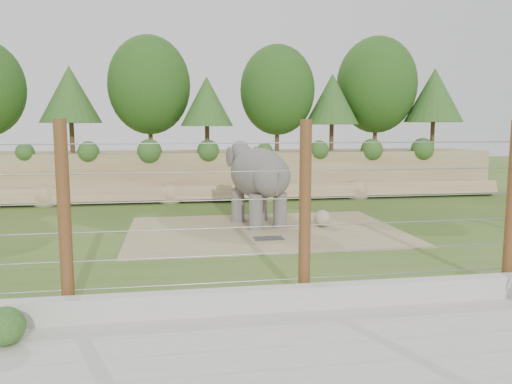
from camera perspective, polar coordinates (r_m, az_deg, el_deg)
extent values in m
plane|color=#36581B|center=(15.63, 1.21, -6.76)|extent=(90.00, 90.00, 0.00)
cube|color=#846A4C|center=(28.15, -3.68, 2.15)|extent=(30.00, 4.00, 2.50)
cube|color=#846A4C|center=(25.98, -3.15, -0.29)|extent=(30.00, 1.37, 1.07)
cylinder|color=#3F2B19|center=(27.89, -20.28, 5.85)|extent=(0.24, 0.24, 1.58)
sphere|color=#1C440F|center=(27.93, -20.48, 10.23)|extent=(3.60, 3.60, 3.60)
cylinder|color=#3F2B19|center=(27.92, -11.97, 6.51)|extent=(0.24, 0.24, 1.92)
sphere|color=#1C440F|center=(28.01, -12.11, 11.86)|extent=(4.40, 4.40, 4.40)
cylinder|color=#3F2B19|center=(26.76, -5.60, 6.04)|extent=(0.24, 0.24, 1.40)
sphere|color=#1C440F|center=(26.78, -5.65, 10.10)|extent=(3.20, 3.20, 3.20)
cylinder|color=#3F2B19|center=(28.30, 2.42, 6.56)|extent=(0.24, 0.24, 1.82)
sphere|color=#1C440F|center=(28.37, 2.45, 11.56)|extent=(4.16, 4.16, 4.16)
cylinder|color=#3F2B19|center=(28.50, 8.62, 6.18)|extent=(0.24, 0.24, 1.50)
sphere|color=#1C440F|center=(28.53, 8.70, 10.28)|extent=(3.44, 3.44, 3.44)
cylinder|color=#3F2B19|center=(30.48, 13.45, 6.63)|extent=(0.24, 0.24, 2.03)
sphere|color=#1C440F|center=(30.57, 13.60, 11.79)|extent=(4.64, 4.64, 4.64)
cylinder|color=#3F2B19|center=(30.71, 19.51, 6.05)|extent=(0.24, 0.24, 1.64)
sphere|color=#1C440F|center=(30.75, 19.69, 10.21)|extent=(3.76, 3.76, 3.76)
cube|color=#9A885B|center=(18.59, 1.02, -4.44)|extent=(10.00, 7.00, 0.02)
cube|color=#262628|center=(17.23, 1.45, -5.31)|extent=(1.00, 0.60, 0.03)
sphere|color=gray|center=(19.39, 7.60, -3.01)|extent=(0.64, 0.64, 0.64)
cube|color=#B1AFA3|center=(10.89, 6.19, -11.82)|extent=(26.00, 0.35, 0.50)
cube|color=#B1AFA3|center=(9.21, 9.67, -17.23)|extent=(26.00, 4.00, 0.01)
cylinder|color=#5F3714|center=(10.78, -21.04, -2.86)|extent=(0.26, 0.26, 4.00)
cylinder|color=#5F3714|center=(10.92, 5.61, -2.27)|extent=(0.26, 0.26, 4.00)
cylinder|color=#5F3714|center=(13.13, 27.20, -1.42)|extent=(0.26, 0.26, 4.00)
cylinder|color=gray|center=(11.27, 5.51, -9.80)|extent=(20.00, 0.02, 0.02)
cylinder|color=gray|center=(11.11, 5.55, -6.85)|extent=(20.00, 0.02, 0.02)
cylinder|color=gray|center=(10.98, 5.59, -3.81)|extent=(20.00, 0.02, 0.02)
cylinder|color=gray|center=(10.88, 5.63, -0.71)|extent=(20.00, 0.02, 0.02)
cylinder|color=gray|center=(10.81, 5.67, 2.44)|extent=(20.00, 0.02, 0.02)
cylinder|color=gray|center=(10.77, 5.71, 5.62)|extent=(20.00, 0.02, 0.02)
sphere|color=#255219|center=(10.22, -27.26, -13.33)|extent=(0.69, 0.69, 0.69)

